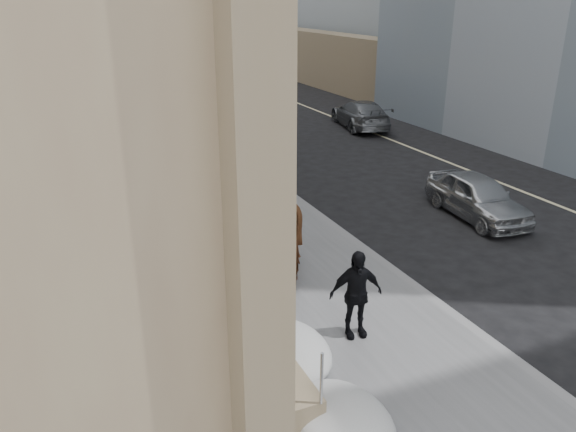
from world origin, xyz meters
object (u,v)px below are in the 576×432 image
object	(u,v)px
mounted_horse_right	(268,209)
car_silver	(477,196)
mounted_horse_left	(273,227)
car_grey	(360,114)
pedestrian	(356,294)

from	to	relation	value
mounted_horse_right	car_silver	world-z (taller)	mounted_horse_right
mounted_horse_left	mounted_horse_right	world-z (taller)	mounted_horse_left
mounted_horse_left	mounted_horse_right	xyz separation A→B (m)	(0.34, 1.23, 0.02)
mounted_horse_left	car_grey	xyz separation A→B (m)	(10.62, 13.65, -0.48)
mounted_horse_right	car_grey	distance (m)	16.13
car_silver	car_grey	distance (m)	13.19
car_grey	pedestrian	bearing A→B (deg)	70.50
mounted_horse_right	pedestrian	distance (m)	4.75
car_silver	car_grey	xyz separation A→B (m)	(3.29, 12.78, 0.03)
mounted_horse_left	car_silver	world-z (taller)	mounted_horse_left
mounted_horse_left	car_silver	bearing A→B (deg)	169.32
mounted_horse_left	mounted_horse_right	bearing A→B (deg)	-123.14
mounted_horse_left	pedestrian	distance (m)	3.54
mounted_horse_right	pedestrian	bearing A→B (deg)	104.42
mounted_horse_right	car_grey	size ratio (longest dim) A/B	0.53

